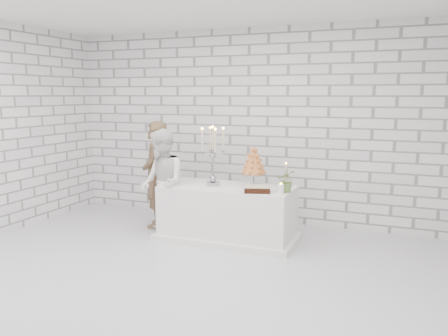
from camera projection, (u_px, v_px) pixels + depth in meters
ground at (175, 273)px, 5.20m from camera, size 6.00×5.00×0.01m
wall_back at (248, 126)px, 7.25m from camera, size 6.00×0.01×3.00m
cake_table at (227, 213)px, 6.37m from camera, size 1.80×0.80×0.75m
groom at (155, 174)px, 6.96m from camera, size 0.56×0.68×1.60m
bride at (162, 183)px, 6.44m from camera, size 0.92×0.94×1.52m
candelabra at (213, 156)px, 6.28m from camera, size 0.38×0.38×0.82m
croquembouche at (254, 166)px, 6.28m from camera, size 0.39×0.39×0.55m
chocolate_cake at (257, 189)px, 5.92m from camera, size 0.38×0.32×0.08m
pillar_candle at (281, 189)px, 5.83m from camera, size 0.08×0.08×0.12m
extra_taper at (286, 176)px, 6.20m from camera, size 0.07×0.07×0.32m
flowers at (287, 181)px, 5.90m from camera, size 0.29×0.26×0.30m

